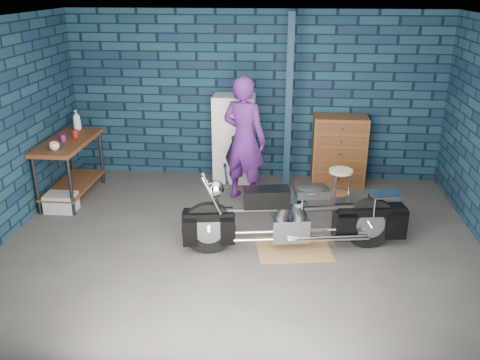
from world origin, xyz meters
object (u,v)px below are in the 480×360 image
(shop_stool, at_px, (339,190))
(workbench, at_px, (71,169))
(tool_chest, at_px, (339,151))
(locker, at_px, (234,139))
(storage_bin, at_px, (61,202))
(motorcycle, at_px, (295,211))
(person, at_px, (244,139))

(shop_stool, bearing_deg, workbench, 178.76)
(workbench, xyz_separation_m, tool_chest, (4.06, 0.94, 0.10))
(workbench, height_order, locker, locker)
(storage_bin, bearing_deg, locker, 31.46)
(motorcycle, xyz_separation_m, locker, (-0.96, 2.27, 0.20))
(locker, xyz_separation_m, shop_stool, (1.62, -1.03, -0.41))
(storage_bin, xyz_separation_m, shop_stool, (3.97, 0.41, 0.17))
(storage_bin, distance_m, shop_stool, 4.00)
(person, distance_m, locker, 0.81)
(workbench, distance_m, motorcycle, 3.59)
(locker, bearing_deg, motorcycle, -66.95)
(workbench, bearing_deg, locker, 21.61)
(shop_stool, bearing_deg, tool_chest, 86.20)
(storage_bin, bearing_deg, person, 15.17)
(person, xyz_separation_m, shop_stool, (1.40, -0.28, -0.63))
(motorcycle, height_order, shop_stool, motorcycle)
(tool_chest, xyz_separation_m, shop_stool, (-0.07, -1.03, -0.25))
(locker, xyz_separation_m, tool_chest, (1.69, 0.00, -0.15))
(person, height_order, shop_stool, person)
(storage_bin, relative_size, shop_stool, 0.69)
(person, bearing_deg, motorcycle, 139.64)
(storage_bin, distance_m, tool_chest, 4.31)
(storage_bin, bearing_deg, motorcycle, -13.96)
(person, relative_size, tool_chest, 1.67)
(tool_chest, bearing_deg, shop_stool, -93.80)
(locker, bearing_deg, shop_stool, -32.43)
(person, xyz_separation_m, storage_bin, (-2.58, -0.70, -0.80))
(workbench, distance_m, locker, 2.57)
(motorcycle, bearing_deg, shop_stool, 53.17)
(person, xyz_separation_m, tool_chest, (1.46, 0.74, -0.37))
(motorcycle, bearing_deg, locker, 103.98)
(shop_stool, bearing_deg, storage_bin, -174.05)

